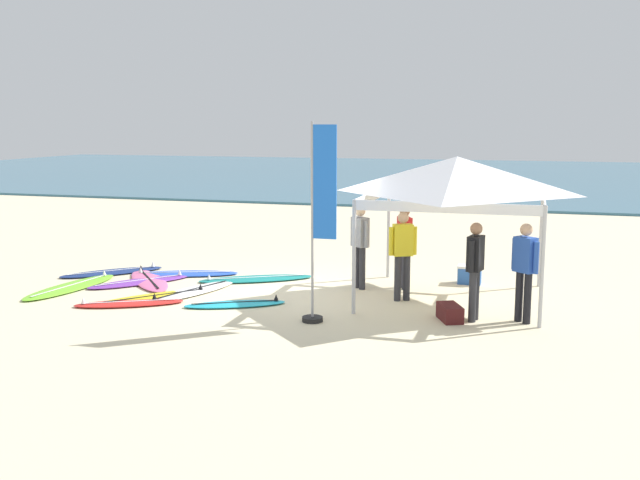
# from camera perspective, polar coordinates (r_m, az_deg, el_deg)

# --- Properties ---
(ground_plane) EXTENTS (80.00, 80.00, 0.00)m
(ground_plane) POSITION_cam_1_polar(r_m,az_deg,el_deg) (14.50, -1.09, -4.22)
(ground_plane) COLOR beige
(sea) EXTENTS (80.00, 36.00, 0.10)m
(sea) POSITION_cam_1_polar(r_m,az_deg,el_deg) (46.47, 11.13, 5.02)
(sea) COLOR #386B84
(sea) RESTS_ON ground
(canopy_tent) EXTENTS (3.31, 3.31, 2.75)m
(canopy_tent) POSITION_cam_1_polar(r_m,az_deg,el_deg) (13.91, 10.74, 5.01)
(canopy_tent) COLOR #B7B7BC
(canopy_tent) RESTS_ON ground
(surfboard_teal) EXTENTS (2.48, 1.79, 0.19)m
(surfboard_teal) POSITION_cam_1_polar(r_m,az_deg,el_deg) (15.72, -5.08, -3.05)
(surfboard_teal) COLOR #19847F
(surfboard_teal) RESTS_ON ground
(surfboard_navy) EXTENTS (2.05, 2.07, 0.19)m
(surfboard_navy) POSITION_cam_1_polar(r_m,az_deg,el_deg) (17.01, -16.06, -2.44)
(surfboard_navy) COLOR navy
(surfboard_navy) RESTS_ON ground
(surfboard_cyan) EXTENTS (1.91, 1.31, 0.19)m
(surfboard_cyan) POSITION_cam_1_polar(r_m,az_deg,el_deg) (13.61, -6.68, -5.03)
(surfboard_cyan) COLOR #23B2CC
(surfboard_cyan) RESTS_ON ground
(surfboard_lime) EXTENTS (0.98, 2.63, 0.19)m
(surfboard_lime) POSITION_cam_1_polar(r_m,az_deg,el_deg) (15.76, -19.05, -3.50)
(surfboard_lime) COLOR #7AD12D
(surfboard_lime) RESTS_ON ground
(surfboard_white) EXTENTS (1.39, 2.42, 0.19)m
(surfboard_white) POSITION_cam_1_polar(r_m,az_deg,el_deg) (14.73, -10.12, -4.01)
(surfboard_white) COLOR white
(surfboard_white) RESTS_ON ground
(surfboard_red) EXTENTS (2.03, 1.40, 0.19)m
(surfboard_red) POSITION_cam_1_polar(r_m,az_deg,el_deg) (14.04, -14.86, -4.84)
(surfboard_red) COLOR red
(surfboard_red) RESTS_ON ground
(surfboard_blue) EXTENTS (2.45, 1.39, 0.19)m
(surfboard_blue) POSITION_cam_1_polar(r_m,az_deg,el_deg) (16.46, -10.65, -2.61)
(surfboard_blue) COLOR blue
(surfboard_blue) RESTS_ON ground
(surfboard_pink) EXTENTS (2.02, 2.23, 0.19)m
(surfboard_pink) POSITION_cam_1_polar(r_m,az_deg,el_deg) (15.94, -13.34, -3.10)
(surfboard_pink) COLOR pink
(surfboard_pink) RESTS_ON ground
(surfboard_yellow) EXTENTS (2.01, 2.18, 0.19)m
(surfboard_yellow) POSITION_cam_1_polar(r_m,az_deg,el_deg) (14.40, -12.88, -4.41)
(surfboard_yellow) COLOR yellow
(surfboard_yellow) RESTS_ON ground
(surfboard_purple) EXTENTS (1.88, 2.12, 0.19)m
(surfboard_purple) POSITION_cam_1_polar(r_m,az_deg,el_deg) (15.84, -14.02, -3.20)
(surfboard_purple) COLOR purple
(surfboard_purple) RESTS_ON ground
(person_black) EXTENTS (0.29, 0.54, 1.71)m
(person_black) POSITION_cam_1_polar(r_m,az_deg,el_deg) (12.61, 12.14, -1.89)
(person_black) COLOR #2D2D33
(person_black) RESTS_ON ground
(person_blue) EXTENTS (0.45, 0.40, 1.71)m
(person_blue) POSITION_cam_1_polar(r_m,az_deg,el_deg) (12.69, 15.84, -1.97)
(person_blue) COLOR black
(person_blue) RESTS_ON ground
(person_yellow) EXTENTS (0.50, 0.36, 1.71)m
(person_yellow) POSITION_cam_1_polar(r_m,az_deg,el_deg) (13.81, 6.54, -0.78)
(person_yellow) COLOR #2D2D33
(person_yellow) RESTS_ON ground
(person_grey) EXTENTS (0.43, 0.40, 1.71)m
(person_grey) POSITION_cam_1_polar(r_m,az_deg,el_deg) (14.73, 3.17, -0.10)
(person_grey) COLOR #2D2D33
(person_grey) RESTS_ON ground
(person_red) EXTENTS (0.36, 0.50, 1.71)m
(person_red) POSITION_cam_1_polar(r_m,az_deg,el_deg) (14.82, 6.67, -0.09)
(person_red) COLOR #383842
(person_red) RESTS_ON ground
(banner_flag) EXTENTS (0.60, 0.36, 3.40)m
(banner_flag) POSITION_cam_1_polar(r_m,az_deg,el_deg) (12.14, -0.10, 0.69)
(banner_flag) COLOR #99999E
(banner_flag) RESTS_ON ground
(gear_bag_near_tent) EXTENTS (0.54, 0.68, 0.28)m
(gear_bag_near_tent) POSITION_cam_1_polar(r_m,az_deg,el_deg) (12.72, 10.20, -5.66)
(gear_bag_near_tent) COLOR #4C1919
(gear_bag_near_tent) RESTS_ON ground
(cooler_box) EXTENTS (0.50, 0.36, 0.39)m
(cooler_box) POSITION_cam_1_polar(r_m,az_deg,el_deg) (15.65, 11.72, -2.67)
(cooler_box) COLOR #2D60B7
(cooler_box) RESTS_ON ground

